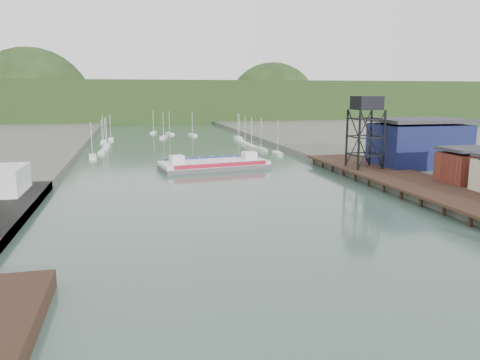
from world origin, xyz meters
name	(u,v)px	position (x,y,z in m)	size (l,w,h in m)	color
ground	(317,301)	(0.00, 0.00, 0.00)	(600.00, 600.00, 0.00)	#2E4941
east_pier	(403,178)	(37.00, 45.00, 1.90)	(14.00, 70.00, 2.45)	black
lift_tower	(367,107)	(35.00, 58.00, 15.65)	(6.50, 6.50, 16.00)	black
blue_shed	(419,143)	(50.00, 60.00, 7.06)	(20.50, 14.50, 11.30)	#0D0F39
marina_sailboats	(176,142)	(0.08, 138.46, 0.35)	(57.71, 92.65, 0.90)	silver
distant_hills	(148,104)	(-3.98, 301.35, 10.38)	(500.00, 120.00, 80.00)	black
chain_ferry	(214,164)	(3.82, 76.94, 1.10)	(28.08, 14.89, 3.84)	#515154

